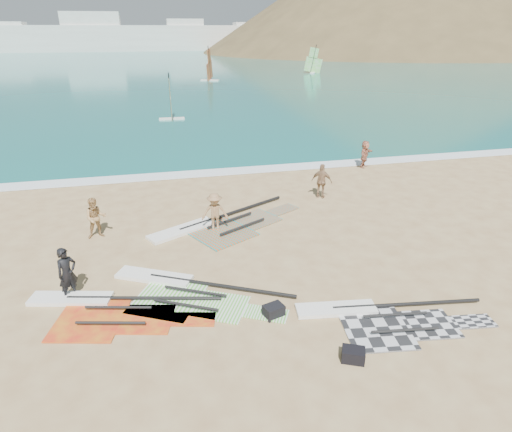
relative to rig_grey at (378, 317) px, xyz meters
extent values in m
plane|color=tan|center=(-2.91, 1.21, -0.05)|extent=(300.00, 300.00, 0.00)
cube|color=#0C5456|center=(-2.91, 133.21, -0.05)|extent=(300.00, 240.00, 0.06)
cube|color=white|center=(-2.91, 13.51, -0.05)|extent=(300.00, 1.20, 0.04)
cube|color=white|center=(-22.91, 151.21, 3.98)|extent=(160.00, 8.00, 8.00)
cube|color=white|center=(-47.91, 151.21, 4.48)|extent=(10.00, 7.00, 9.00)
cube|color=white|center=(-22.91, 151.21, 5.98)|extent=(18.00, 7.00, 12.00)
cube|color=white|center=(7.09, 151.21, 4.98)|extent=(12.00, 7.00, 10.00)
cube|color=white|center=(32.09, 151.21, 4.48)|extent=(16.00, 7.00, 9.00)
cube|color=white|center=(52.09, 151.21, 5.48)|extent=(10.00, 7.00, 11.00)
cone|color=brown|center=(82.09, 131.21, -0.05)|extent=(143.00, 143.00, 45.00)
cone|color=brown|center=(117.09, 141.21, -0.05)|extent=(70.00, 70.00, 28.00)
cube|color=#242426|center=(-0.26, -0.36, -0.03)|extent=(1.88, 2.04, 0.04)
cube|color=#242426|center=(1.20, -0.55, -0.03)|extent=(1.43, 1.35, 0.04)
cube|color=#242426|center=(2.38, -0.71, -0.03)|extent=(1.17, 0.69, 0.04)
cylinder|color=black|center=(1.04, 0.30, 0.05)|extent=(4.20, 0.66, 0.10)
cylinder|color=black|center=(0.42, -0.13, 0.11)|extent=(1.74, 0.31, 0.07)
cylinder|color=black|center=(0.34, -0.76, 0.11)|extent=(1.74, 0.31, 0.07)
cube|color=white|center=(-0.96, 0.57, 0.01)|extent=(2.26, 0.89, 0.12)
cube|color=#55C530|center=(-5.44, 2.21, -0.03)|extent=(2.51, 2.60, 0.04)
cube|color=#55C530|center=(-4.03, 1.47, -0.03)|extent=(1.84, 1.79, 0.04)
cube|color=#55C530|center=(-2.88, 0.87, -0.03)|extent=(1.34, 1.08, 0.04)
cylinder|color=black|center=(-3.88, 2.40, 0.05)|extent=(4.11, 2.22, 0.11)
cylinder|color=black|center=(-4.66, 2.19, 0.11)|extent=(1.72, 0.95, 0.08)
cylinder|color=black|center=(-4.98, 1.57, 0.11)|extent=(1.72, 0.95, 0.08)
cube|color=white|center=(-5.82, 3.42, 0.01)|extent=(2.42, 1.68, 0.12)
cube|color=#FF4A0B|center=(-3.33, 6.19, -0.03)|extent=(2.89, 2.98, 0.04)
cube|color=#FF4A0B|center=(-1.72, 7.05, -0.03)|extent=(2.11, 2.06, 0.04)
cube|color=#FF4A0B|center=(-0.41, 7.75, -0.03)|extent=(1.53, 1.25, 0.04)
cylinder|color=black|center=(-2.51, 7.80, 0.05)|extent=(4.69, 2.59, 0.13)
cylinder|color=black|center=(-2.81, 6.92, 0.11)|extent=(1.96, 1.10, 0.09)
cylinder|color=black|center=(-2.44, 6.21, 0.11)|extent=(1.96, 1.10, 0.09)
cube|color=white|center=(-4.72, 6.61, 0.01)|extent=(2.77, 1.95, 0.12)
cube|color=red|center=(-7.52, 1.71, -0.03)|extent=(2.12, 2.26, 0.04)
cube|color=red|center=(-6.03, 1.36, -0.03)|extent=(1.59, 1.52, 0.04)
cube|color=red|center=(-4.82, 1.07, -0.03)|extent=(1.25, 0.83, 0.04)
cylinder|color=black|center=(-6.11, 2.26, 0.05)|extent=(4.31, 1.13, 0.11)
cylinder|color=black|center=(-6.79, 1.88, 0.11)|extent=(1.79, 0.50, 0.08)
cylinder|color=black|center=(-6.95, 1.23, 0.11)|extent=(1.79, 0.50, 0.08)
cube|color=white|center=(-8.16, 2.75, 0.01)|extent=(2.38, 1.14, 0.12)
cube|color=black|center=(-2.70, 0.75, 0.12)|extent=(0.62, 0.53, 0.34)
cube|color=black|center=(-1.32, -1.29, 0.11)|extent=(0.63, 0.56, 0.32)
imported|color=black|center=(-8.16, 2.94, 0.75)|extent=(0.69, 0.66, 1.59)
imported|color=#AE8451|center=(-7.80, 6.88, 0.72)|extent=(0.83, 0.69, 1.55)
imported|color=#98714B|center=(-3.47, 6.39, 0.73)|extent=(1.08, 0.73, 1.55)
imported|color=#977352|center=(1.75, 8.80, 0.75)|extent=(0.99, 0.85, 1.60)
imported|color=#B16D52|center=(5.80, 12.71, 0.70)|extent=(1.31, 1.30, 1.51)
cube|color=white|center=(-4.00, 28.91, 0.04)|extent=(2.14, 0.67, 0.12)
cube|color=orange|center=(-4.00, 28.91, 1.08)|extent=(0.12, 2.61, 2.32)
cube|color=orange|center=(-4.00, 28.91, 2.68)|extent=(0.09, 1.47, 1.61)
cylinder|color=black|center=(-4.00, 28.91, 1.97)|extent=(0.10, 0.74, 3.68)
cube|color=white|center=(2.97, 57.21, 0.06)|extent=(2.79, 1.74, 0.16)
cube|color=red|center=(2.97, 57.21, 1.37)|extent=(1.30, 3.08, 2.94)
cube|color=red|center=(2.97, 57.21, 3.39)|extent=(0.76, 1.74, 2.04)
cylinder|color=black|center=(2.97, 57.21, 2.49)|extent=(0.45, 0.90, 4.66)
cube|color=white|center=(21.81, 64.89, 0.06)|extent=(1.76, 2.63, 0.15)
cube|color=#48D11B|center=(21.81, 64.89, 1.30)|extent=(2.87, 1.39, 2.79)
cube|color=#48D11B|center=(21.81, 64.89, 3.22)|extent=(1.63, 0.80, 1.94)
cylinder|color=black|center=(21.81, 64.89, 2.37)|extent=(0.84, 0.47, 4.43)
camera|label=1|loc=(-5.31, -8.40, 7.11)|focal=30.00mm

